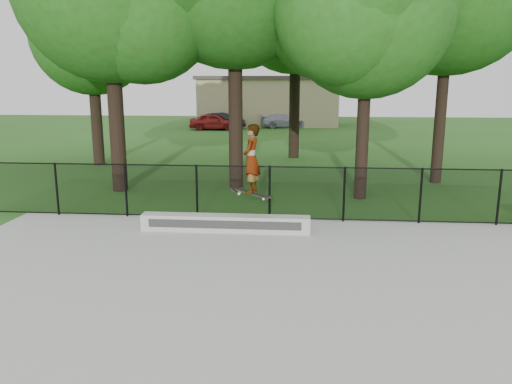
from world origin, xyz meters
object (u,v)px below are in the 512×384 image
grind_ledge (225,223)px  car_b (221,121)px  car_a (214,122)px  skater_airborne (251,160)px  car_c (284,121)px

grind_ledge → car_b: (-4.67, 29.23, 0.38)m
car_a → skater_airborne: skater_airborne is taller
grind_ledge → car_b: size_ratio=1.20×
grind_ledge → car_c: 30.63m
grind_ledge → skater_airborne: skater_airborne is taller
car_a → skater_airborne: (5.78, -28.17, 1.24)m
grind_ledge → skater_airborne: (0.67, -0.08, 1.63)m
car_b → skater_airborne: (5.34, -29.31, 1.25)m
car_c → skater_airborne: (0.20, -30.70, 1.31)m
car_a → car_c: car_a is taller
car_a → car_c: 6.12m
car_a → car_c: size_ratio=1.04×
car_b → grind_ledge: bearing=-150.8°
car_c → skater_airborne: 30.73m
car_b → skater_airborne: size_ratio=1.90×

